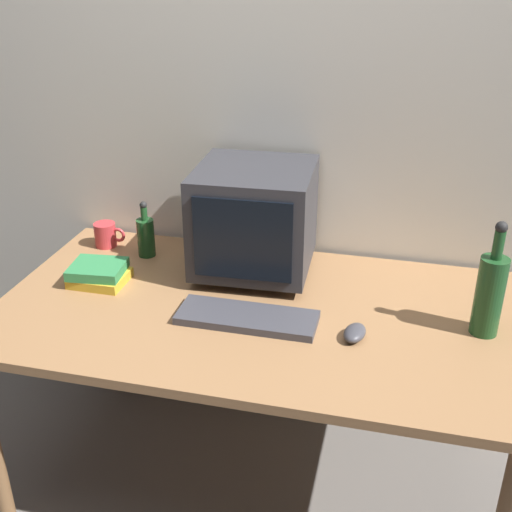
{
  "coord_description": "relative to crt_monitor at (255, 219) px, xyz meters",
  "views": [
    {
      "loc": [
        0.41,
        -1.67,
        1.73
      ],
      "look_at": [
        0.0,
        0.0,
        0.89
      ],
      "focal_mm": 45.06,
      "sensor_mm": 36.0,
      "label": 1
    }
  ],
  "objects": [
    {
      "name": "ground_plane",
      "position": [
        0.07,
        -0.25,
        -0.9
      ],
      "size": [
        6.0,
        6.0,
        0.0
      ],
      "primitive_type": "plane",
      "color": "slate"
    },
    {
      "name": "back_wall",
      "position": [
        0.07,
        0.26,
        0.35
      ],
      "size": [
        4.0,
        0.08,
        2.5
      ],
      "primitive_type": "cube",
      "color": "silver",
      "rests_on": "ground"
    },
    {
      "name": "desk",
      "position": [
        0.07,
        -0.25,
        -0.27
      ],
      "size": [
        1.62,
        0.89,
        0.71
      ],
      "color": "#9E7047",
      "rests_on": "ground"
    },
    {
      "name": "crt_monitor",
      "position": [
        0.0,
        0.0,
        0.0
      ],
      "size": [
        0.4,
        0.4,
        0.37
      ],
      "color": "#333338",
      "rests_on": "desk"
    },
    {
      "name": "keyboard",
      "position": [
        0.06,
        -0.33,
        -0.18
      ],
      "size": [
        0.42,
        0.15,
        0.02
      ],
      "primitive_type": "cube",
      "rotation": [
        0.0,
        0.0,
        0.0
      ],
      "color": "#3F3F47",
      "rests_on": "desk"
    },
    {
      "name": "computer_mouse",
      "position": [
        0.38,
        -0.35,
        -0.17
      ],
      "size": [
        0.08,
        0.11,
        0.04
      ],
      "primitive_type": "ellipsoid",
      "rotation": [
        0.0,
        0.0,
        -0.18
      ],
      "color": "#3F3F47",
      "rests_on": "desk"
    },
    {
      "name": "bottle_tall",
      "position": [
        0.74,
        -0.22,
        -0.06
      ],
      "size": [
        0.08,
        0.08,
        0.35
      ],
      "color": "#1E4C23",
      "rests_on": "desk"
    },
    {
      "name": "bottle_short",
      "position": [
        -0.41,
        0.02,
        -0.12
      ],
      "size": [
        0.06,
        0.06,
        0.21
      ],
      "color": "#1E4C23",
      "rests_on": "desk"
    },
    {
      "name": "book_stack",
      "position": [
        -0.48,
        -0.21,
        -0.16
      ],
      "size": [
        0.19,
        0.17,
        0.06
      ],
      "color": "gold",
      "rests_on": "desk"
    },
    {
      "name": "mug",
      "position": [
        -0.59,
        0.06,
        -0.15
      ],
      "size": [
        0.12,
        0.08,
        0.09
      ],
      "color": "#CC383D",
      "rests_on": "desk"
    }
  ]
}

